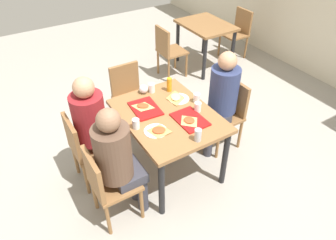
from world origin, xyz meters
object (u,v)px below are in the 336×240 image
object	(u,v)px
tray_red_near	(145,108)
paper_plate_center	(179,99)
paper_plate_near_edge	(156,131)
chair_left_end	(129,93)
tray_red_far	(190,119)
main_table	(168,122)
person_in_brown_jacket	(118,157)
plastic_cup_d	(198,107)
pizza_slice_b	(189,121)
foil_bundle	(144,89)
person_in_red	(94,123)
chair_far_side	(228,110)
pizza_slice_a	(143,106)
background_table	(206,31)
pizza_slice_d	(159,130)
background_chair_near	(168,49)
background_chair_far	(238,30)
chair_near_right	(106,182)
condiment_bottle	(169,85)
pizza_slice_c	(176,97)
plastic_cup_c	(152,88)
chair_near_left	(84,146)
soda_can	(198,135)
plastic_cup_b	(136,124)
plastic_cup_a	(197,98)
person_far_side	(221,96)

from	to	relation	value
tray_red_near	paper_plate_center	distance (m)	0.40
tray_red_near	paper_plate_near_edge	world-z (taller)	tray_red_near
chair_left_end	tray_red_far	size ratio (longest dim) A/B	2.34
main_table	person_in_brown_jacket	distance (m)	0.74
plastic_cup_d	pizza_slice_b	bearing A→B (deg)	-58.29
tray_red_far	foil_bundle	xyz separation A→B (m)	(-0.68, -0.15, 0.04)
pizza_slice_b	person_in_red	bearing A→B (deg)	-122.77
chair_far_side	person_in_brown_jacket	bearing A→B (deg)	-79.42
pizza_slice_a	foil_bundle	bearing A→B (deg)	150.40
person_in_red	background_table	distance (m)	2.92
pizza_slice_d	background_chair_near	xyz separation A→B (m)	(-1.97, 1.31, -0.28)
paper_plate_near_edge	background_chair_far	world-z (taller)	background_chair_far
chair_left_end	background_chair_near	bearing A→B (deg)	127.34
background_chair_near	background_chair_far	xyz separation A→B (m)	(0.00, 1.47, 0.00)
chair_near_right	person_in_brown_jacket	xyz separation A→B (m)	(0.00, 0.14, 0.25)
chair_left_end	condiment_bottle	bearing A→B (deg)	22.57
pizza_slice_c	plastic_cup_c	size ratio (longest dim) A/B	2.60
pizza_slice_a	background_chair_far	world-z (taller)	background_chair_far
pizza_slice_a	person_in_brown_jacket	bearing A→B (deg)	-45.57
person_in_brown_jacket	paper_plate_near_edge	world-z (taller)	person_in_brown_jacket
pizza_slice_b	plastic_cup_d	xyz separation A→B (m)	(-0.11, 0.18, 0.03)
chair_near_left	foil_bundle	distance (m)	0.88
pizza_slice_d	background_table	bearing A→B (deg)	133.99
chair_near_left	soda_can	xyz separation A→B (m)	(0.76, 0.85, 0.32)
main_table	plastic_cup_b	bearing A→B (deg)	-85.69
plastic_cup_a	chair_left_end	bearing A→B (deg)	-157.89
plastic_cup_b	soda_can	world-z (taller)	soda_can
tray_red_far	pizza_slice_a	distance (m)	0.52
tray_red_near	background_chair_near	size ratio (longest dim) A/B	0.43
soda_can	background_chair_far	size ratio (longest dim) A/B	0.14
chair_near_left	plastic_cup_b	bearing A→B (deg)	55.48
tray_red_near	pizza_slice_d	world-z (taller)	pizza_slice_d
person_far_side	chair_far_side	bearing A→B (deg)	90.00
condiment_bottle	chair_left_end	bearing A→B (deg)	-157.43
pizza_slice_c	background_chair_near	bearing A→B (deg)	151.19
foil_bundle	background_chair_near	world-z (taller)	foil_bundle
tray_red_far	background_chair_far	bearing A→B (deg)	129.15
background_chair_near	background_chair_far	bearing A→B (deg)	90.00
person_in_red	foil_bundle	world-z (taller)	person_in_red
chair_near_right	person_in_brown_jacket	size ratio (longest dim) A/B	0.67
tray_red_far	person_in_brown_jacket	bearing A→B (deg)	-84.09
tray_red_near	pizza_slice_a	size ratio (longest dim) A/B	1.65
person_in_brown_jacket	tray_red_far	distance (m)	0.82
chair_left_end	tray_red_far	bearing A→B (deg)	6.57
plastic_cup_a	background_chair_far	bearing A→B (deg)	128.70
pizza_slice_b	condiment_bottle	world-z (taller)	condiment_bottle
chair_far_side	person_in_red	size ratio (longest dim) A/B	0.67
chair_near_left	person_far_side	xyz separation A→B (m)	(0.28, 1.51, 0.25)
paper_plate_near_edge	pizza_slice_d	xyz separation A→B (m)	(0.02, 0.02, 0.01)
paper_plate_center	pizza_slice_a	bearing A→B (deg)	-98.10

